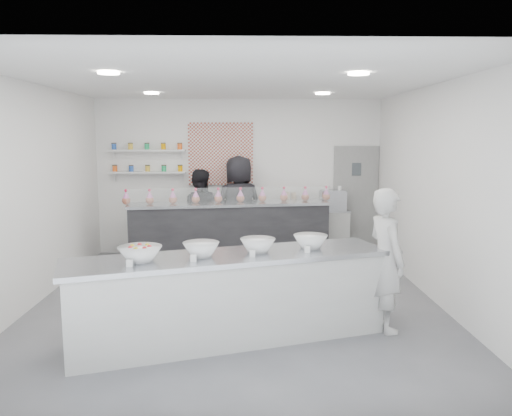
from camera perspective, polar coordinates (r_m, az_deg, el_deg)
The scene contains 26 objects.
floor at distance 7.12m, azimuth -2.18°, elevation -10.53°, with size 6.00×6.00×0.00m, color #515156.
ceiling at distance 6.78m, azimuth -2.33°, elevation 14.25°, with size 6.00×6.00×0.00m, color white.
back_wall at distance 9.77m, azimuth -1.97°, elevation 3.57°, with size 5.50×5.50×0.00m, color white.
left_wall at distance 7.36m, azimuth -24.18°, elevation 1.36°, with size 6.00×6.00×0.00m, color white.
right_wall at distance 7.28m, azimuth 19.94°, elevation 1.52°, with size 6.00×6.00×0.00m, color white.
back_door at distance 10.03m, azimuth 11.29°, elevation 0.95°, with size 0.88×0.04×2.10m, color gray.
pattern_panel at distance 9.73m, azimuth -4.06°, elevation 6.19°, with size 1.25×0.03×1.20m, color #A03B29.
jar_shelf_lower at distance 9.84m, azimuth -12.25°, elevation 4.01°, with size 1.45×0.22×0.04m, color silver.
jar_shelf_upper at distance 9.82m, azimuth -12.32°, elevation 6.45°, with size 1.45×0.22×0.04m, color silver.
preserve_jars at distance 9.81m, azimuth -12.32°, elevation 5.63°, with size 1.45×0.10×0.56m, color orange, non-canonical shape.
downlight_0 at distance 5.98m, azimuth -16.50°, elevation 14.56°, with size 0.24×0.24×0.02m, color white.
downlight_1 at distance 5.93m, azimuth 11.64°, elevation 14.79°, with size 0.24×0.24×0.02m, color white.
downlight_2 at distance 8.51m, azimuth -11.84°, elevation 12.71°, with size 0.24×0.24×0.02m, color white.
downlight_3 at distance 8.47m, azimuth 7.63°, elevation 12.83°, with size 0.24×0.24×0.02m, color white.
prep_counter at distance 5.69m, azimuth -2.95°, elevation -10.15°, with size 3.61×0.82×0.98m, color #B4B3AF.
back_bar at distance 9.04m, azimuth -3.03°, elevation -2.85°, with size 3.58×0.66×1.11m, color black.
sneeze_guard at distance 8.62m, azimuth -2.83°, elevation 1.37°, with size 3.53×0.02×0.30m, color white.
espresso_ledge at distance 9.80m, azimuth 7.15°, elevation -2.76°, with size 1.17×0.37×0.87m, color #B4B3AF.
espresso_machine at distance 9.75m, azimuth 8.77°, elevation 0.86°, with size 0.49×0.34×0.37m, color #93969E.
cup_stacks at distance 9.64m, azimuth 3.98°, elevation 0.75°, with size 0.25×0.24×0.34m, color beige, non-canonical shape.
prep_bowls at distance 5.54m, azimuth -2.99°, elevation -4.53°, with size 2.35×0.50×0.16m, color white, non-canonical shape.
label_cards at distance 5.08m, azimuth -4.88°, elevation -6.25°, with size 2.01×0.04×0.07m, color white, non-canonical shape.
cookie_bags at distance 8.94m, azimuth -3.06°, elevation 1.48°, with size 3.74×0.14×0.26m, color #DE71C6, non-canonical shape.
woman_prep at distance 6.07m, azimuth 14.64°, elevation -5.75°, with size 0.62×0.41×1.69m, color #B8B5B1.
staff_left at distance 9.49m, azimuth -6.53°, elevation -0.63°, with size 0.82×0.64×1.68m, color black.
staff_right at distance 9.43m, azimuth -1.96°, elevation 0.14°, with size 0.94×0.61×1.93m, color black.
Camera 1 is at (0.11, -6.74, 2.28)m, focal length 35.00 mm.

